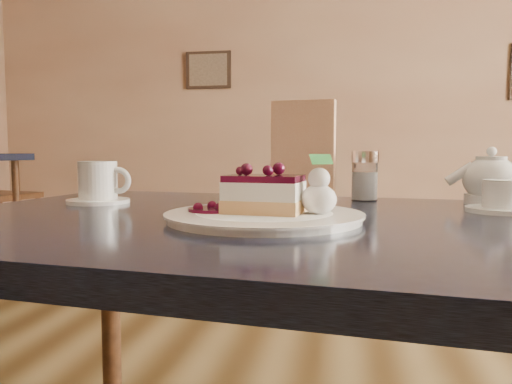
% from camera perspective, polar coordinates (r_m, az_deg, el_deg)
% --- Properties ---
extents(main_table, '(1.24, 0.90, 0.72)m').
position_cam_1_polar(main_table, '(0.82, 1.85, -8.11)').
color(main_table, '#171C31').
rests_on(main_table, ground).
extents(dessert_plate, '(0.29, 0.29, 0.01)m').
position_cam_1_polar(dessert_plate, '(0.76, 0.93, -2.88)').
color(dessert_plate, white).
rests_on(dessert_plate, main_table).
extents(cheesecake_slice, '(0.12, 0.09, 0.06)m').
position_cam_1_polar(cheesecake_slice, '(0.75, 0.93, -0.28)').
color(cheesecake_slice, '#DBAE78').
rests_on(cheesecake_slice, dessert_plate).
extents(whipped_cream, '(0.05, 0.05, 0.05)m').
position_cam_1_polar(whipped_cream, '(0.75, 7.20, -0.80)').
color(whipped_cream, white).
rests_on(whipped_cream, dessert_plate).
extents(berry_sauce, '(0.08, 0.08, 0.01)m').
position_cam_1_polar(berry_sauce, '(0.78, -4.98, -2.02)').
color(berry_sauce, '#3F0725').
rests_on(berry_sauce, dessert_plate).
extents(coffee_set, '(0.13, 0.13, 0.09)m').
position_cam_1_polar(coffee_set, '(1.06, -17.50, 0.83)').
color(coffee_set, white).
rests_on(coffee_set, main_table).
extents(tea_set, '(0.16, 0.24, 0.10)m').
position_cam_1_polar(tea_set, '(1.06, 25.36, 0.80)').
color(tea_set, white).
rests_on(tea_set, main_table).
extents(menu_card, '(0.14, 0.04, 0.21)m').
position_cam_1_polar(menu_card, '(1.07, 5.40, 4.71)').
color(menu_card, '#FED5A6').
rests_on(menu_card, main_table).
extents(sugar_shaker, '(0.06, 0.06, 0.11)m').
position_cam_1_polar(sugar_shaker, '(1.08, 12.32, 1.88)').
color(sugar_shaker, white).
rests_on(sugar_shaker, main_table).
extents(napkin_stack, '(0.13, 0.13, 0.05)m').
position_cam_1_polar(napkin_stack, '(1.13, 1.55, 0.59)').
color(napkin_stack, white).
rests_on(napkin_stack, main_table).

